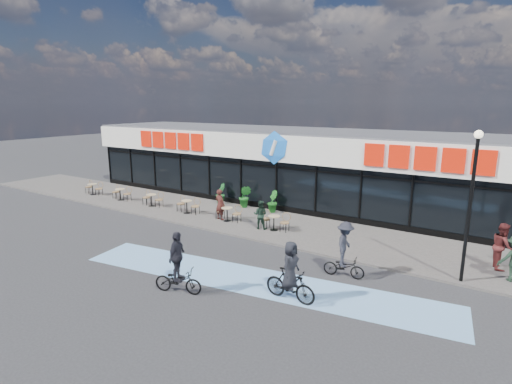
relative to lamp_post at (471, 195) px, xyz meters
The scene contains 20 objects.
ground 11.05m from the lamp_post, 167.42° to the right, with size 120.00×120.00×0.00m, color #28282B.
sidewalk 11.02m from the lamp_post, 167.95° to the left, with size 44.00×5.00×0.10m, color #5C5651.
bike_lane 8.05m from the lamp_post, 148.93° to the right, with size 14.00×2.20×0.01m, color #70A2D4.
building 12.86m from the lamp_post, 143.49° to the left, with size 30.60×6.57×4.75m.
lamp_post is the anchor object (origin of this frame).
bistro_set_0 23.12m from the lamp_post, behind, with size 1.54×0.62×0.90m.
bistro_set_1 20.26m from the lamp_post, behind, with size 1.54×0.62×0.90m.
bistro_set_2 17.42m from the lamp_post, behind, with size 1.54×0.62×0.90m.
bistro_set_3 14.60m from the lamp_post, behind, with size 1.54×0.62×0.90m.
bistro_set_4 11.80m from the lamp_post, behind, with size 1.54×0.62×0.90m.
bistro_set_5 9.05m from the lamp_post, behind, with size 1.54×0.62×0.90m.
potted_plant_left 14.86m from the lamp_post, 163.35° to the left, with size 0.69×0.55×1.25m, color #164E1E.
potted_plant_mid 13.12m from the lamp_post, 161.01° to the left, with size 0.74×0.60×1.35m, color #1C6320.
potted_plant_right 11.39m from the lamp_post, 157.70° to the left, with size 0.69×0.56×1.25m, color #1B601C.
patron_left 12.19m from the lamp_post, behind, with size 0.61×0.40×1.68m, color #411B17.
patron_right 9.59m from the lamp_post, behind, with size 0.71×0.55×1.46m, color black.
pedestrian_b 3.22m from the lamp_post, 61.34° to the left, with size 0.87×0.68×1.80m, color #521D1D.
cyclist_a 6.78m from the lamp_post, 135.85° to the right, with size 1.82×0.78×2.02m.
cyclist_b 4.70m from the lamp_post, 154.80° to the right, with size 1.57×1.15×2.11m.
cyclist_c 10.25m from the lamp_post, 143.13° to the right, with size 1.79×1.08×2.16m.
Camera 1 is at (11.29, -12.72, 6.33)m, focal length 28.00 mm.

